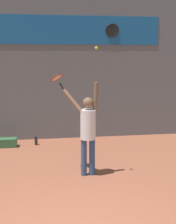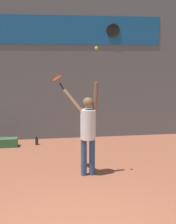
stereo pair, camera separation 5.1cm
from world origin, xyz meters
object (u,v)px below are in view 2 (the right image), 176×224
(tennis_player, at_px, (88,128))
(tennis_racket, at_px, (57,79))
(scoreboard_clock, at_px, (113,30))
(water_bottle, at_px, (37,141))
(equipment_bag, at_px, (5,143))
(tennis_ball, at_px, (96,48))

(tennis_player, xyz_separation_m, tennis_racket, (-0.64, 0.38, 1.07))
(scoreboard_clock, relative_size, water_bottle, 1.66)
(tennis_racket, xyz_separation_m, water_bottle, (-0.56, 2.20, -2.06))
(equipment_bag, bearing_deg, tennis_ball, -48.64)
(tennis_player, distance_m, water_bottle, 3.02)
(tennis_player, height_order, water_bottle, tennis_player)
(scoreboard_clock, height_order, water_bottle, scoreboard_clock)
(scoreboard_clock, height_order, tennis_player, scoreboard_clock)
(tennis_racket, xyz_separation_m, equipment_bag, (-1.48, 2.13, -2.05))
(tennis_player, distance_m, tennis_ball, 1.75)
(tennis_ball, height_order, water_bottle, tennis_ball)
(tennis_player, xyz_separation_m, water_bottle, (-1.20, 2.59, -0.99))
(tennis_player, bearing_deg, water_bottle, 114.79)
(scoreboard_clock, bearing_deg, equipment_bag, -168.39)
(tennis_player, distance_m, tennis_racket, 1.30)
(water_bottle, distance_m, equipment_bag, 0.93)
(tennis_racket, distance_m, tennis_ball, 1.15)
(scoreboard_clock, bearing_deg, tennis_player, -111.55)
(tennis_ball, bearing_deg, water_bottle, 117.00)
(scoreboard_clock, xyz_separation_m, tennis_racket, (-1.91, -2.82, -1.27))
(equipment_bag, bearing_deg, tennis_player, -49.80)
(scoreboard_clock, bearing_deg, tennis_ball, -108.36)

